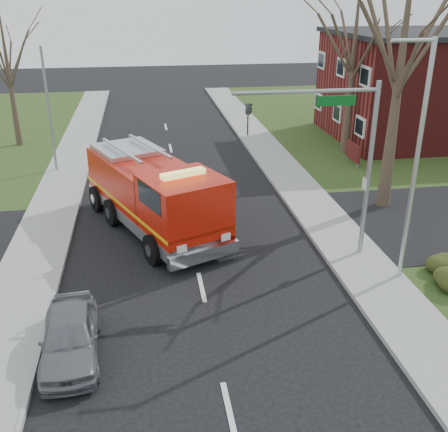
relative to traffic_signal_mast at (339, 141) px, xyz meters
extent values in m
plane|color=black|center=(-5.21, -1.50, -4.71)|extent=(120.00, 120.00, 0.00)
cube|color=gray|center=(0.99, -1.50, -4.63)|extent=(2.40, 80.00, 0.15)
cube|color=gray|center=(-11.41, -1.50, -4.63)|extent=(2.40, 80.00, 0.15)
cube|color=maroon|center=(13.79, 16.50, -1.21)|extent=(15.00, 10.00, 7.00)
cube|color=silver|center=(6.24, 16.50, -2.71)|extent=(0.12, 1.40, 1.20)
cube|color=#551416|center=(5.29, 11.00, -3.81)|extent=(0.12, 2.00, 1.00)
cylinder|color=gray|center=(5.29, 10.20, -4.26)|extent=(0.08, 0.08, 0.90)
cylinder|color=gray|center=(5.29, 11.80, -4.26)|extent=(0.08, 0.08, 0.90)
cone|color=#342B1F|center=(4.29, 4.50, 1.29)|extent=(0.64, 0.64, 12.00)
cone|color=#342B1F|center=(5.79, 13.50, 0.54)|extent=(0.56, 0.56, 10.50)
cone|color=#342B1F|center=(-15.21, 18.50, -0.21)|extent=(0.44, 0.44, 9.00)
cylinder|color=gray|center=(1.29, 0.00, -1.31)|extent=(0.18, 0.18, 6.80)
cylinder|color=gray|center=(-1.31, 0.00, 1.79)|extent=(5.20, 0.14, 0.14)
cube|color=#0C591E|center=(-0.21, 0.00, 1.44)|extent=(1.40, 0.06, 0.35)
imported|color=black|center=(-3.31, 0.00, 1.44)|extent=(0.22, 0.18, 1.10)
cylinder|color=#B7BABF|center=(1.99, -2.00, -0.51)|extent=(0.16, 0.16, 8.40)
cylinder|color=#B7BABF|center=(1.29, -2.00, 3.59)|extent=(1.40, 0.12, 0.12)
cylinder|color=gray|center=(-12.01, 12.50, -1.21)|extent=(0.14, 0.14, 7.00)
cube|color=#BC1608|center=(-7.19, 5.04, -3.00)|extent=(4.89, 6.40, 2.31)
cube|color=#BC1608|center=(-5.54, 1.19, -2.83)|extent=(3.76, 3.76, 2.65)
cube|color=#B7BABF|center=(-6.67, 3.82, -3.94)|extent=(6.04, 9.04, 0.50)
cube|color=#E5B20C|center=(-6.67, 3.82, -3.33)|extent=(6.05, 9.04, 0.13)
cube|color=black|center=(-5.06, 0.07, -2.01)|extent=(2.40, 1.11, 0.94)
cube|color=#E5D866|center=(-5.54, 1.19, -1.35)|extent=(1.77, 1.05, 0.20)
cylinder|color=black|center=(-6.81, 0.52, -4.10)|extent=(0.83, 1.27, 1.21)
cylinder|color=black|center=(-4.18, 1.65, -4.10)|extent=(0.83, 1.27, 1.21)
cylinder|color=black|center=(-9.28, 6.30, -4.10)|extent=(0.83, 1.27, 1.21)
cylinder|color=black|center=(-6.65, 7.43, -4.10)|extent=(0.83, 1.27, 1.21)
imported|color=slate|center=(-9.32, -4.68, -4.03)|extent=(1.83, 4.05, 1.35)
camera|label=1|loc=(-6.89, -17.47, 4.97)|focal=42.00mm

